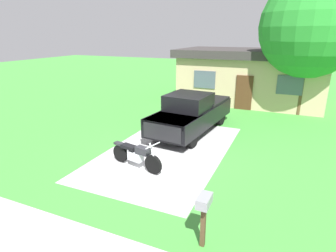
# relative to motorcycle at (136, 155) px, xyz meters

# --- Properties ---
(ground_plane) EXTENTS (80.00, 80.00, 0.00)m
(ground_plane) POSITION_rel_motorcycle_xyz_m (0.39, 1.85, -0.47)
(ground_plane) COLOR green
(driveway_pad) EXTENTS (4.43, 7.71, 0.01)m
(driveway_pad) POSITION_rel_motorcycle_xyz_m (0.39, 1.85, -0.47)
(driveway_pad) COLOR #B6B6B6
(driveway_pad) RESTS_ON ground
(sidewalk_strip) EXTENTS (36.00, 1.80, 0.01)m
(sidewalk_strip) POSITION_rel_motorcycle_xyz_m (0.39, -4.15, -0.47)
(sidewalk_strip) COLOR beige
(sidewalk_strip) RESTS_ON ground
(motorcycle) EXTENTS (2.18, 0.85, 1.09)m
(motorcycle) POSITION_rel_motorcycle_xyz_m (0.00, 0.00, 0.00)
(motorcycle) COLOR black
(motorcycle) RESTS_ON ground
(pickup_truck) EXTENTS (2.52, 5.78, 1.90)m
(pickup_truck) POSITION_rel_motorcycle_xyz_m (0.49, 4.46, 0.48)
(pickup_truck) COLOR black
(pickup_truck) RESTS_ON ground
(mailbox) EXTENTS (0.26, 0.48, 1.26)m
(mailbox) POSITION_rel_motorcycle_xyz_m (3.26, -2.75, 0.51)
(mailbox) COLOR #4C3823
(mailbox) RESTS_ON ground
(shade_tree) EXTENTS (5.39, 5.39, 7.51)m
(shade_tree) POSITION_rel_motorcycle_xyz_m (5.18, 9.78, 4.34)
(shade_tree) COLOR brown
(shade_tree) RESTS_ON ground
(neighbor_house) EXTENTS (9.60, 5.60, 3.50)m
(neighbor_house) POSITION_rel_motorcycle_xyz_m (2.03, 12.12, 1.32)
(neighbor_house) COLOR tan
(neighbor_house) RESTS_ON ground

